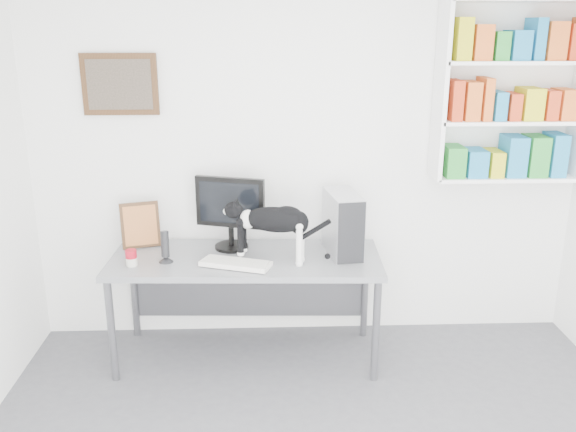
{
  "coord_description": "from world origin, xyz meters",
  "views": [
    {
      "loc": [
        -0.3,
        -2.34,
        2.3
      ],
      "look_at": [
        -0.16,
        1.53,
        1.07
      ],
      "focal_mm": 38.0,
      "sensor_mm": 36.0,
      "label": 1
    }
  ],
  "objects_px": {
    "speaker": "(165,246)",
    "cat": "(273,233)",
    "leaning_print": "(140,224)",
    "soup_can": "(131,258)",
    "keyboard": "(236,264)",
    "bookshelf": "(512,92)",
    "desk": "(247,307)",
    "monitor": "(231,213)",
    "pc_tower": "(343,223)"
  },
  "relations": [
    {
      "from": "speaker",
      "to": "cat",
      "type": "height_order",
      "value": "cat"
    },
    {
      "from": "leaning_print",
      "to": "soup_can",
      "type": "xyz_separation_m",
      "value": [
        0.0,
        -0.37,
        -0.11
      ]
    },
    {
      "from": "speaker",
      "to": "leaning_print",
      "type": "xyz_separation_m",
      "value": [
        -0.22,
        0.31,
        0.06
      ]
    },
    {
      "from": "keyboard",
      "to": "speaker",
      "type": "height_order",
      "value": "speaker"
    },
    {
      "from": "leaning_print",
      "to": "bookshelf",
      "type": "bearing_deg",
      "value": -15.25
    },
    {
      "from": "speaker",
      "to": "soup_can",
      "type": "height_order",
      "value": "speaker"
    },
    {
      "from": "desk",
      "to": "cat",
      "type": "xyz_separation_m",
      "value": [
        0.19,
        -0.09,
        0.58
      ]
    },
    {
      "from": "monitor",
      "to": "pc_tower",
      "type": "relative_size",
      "value": 1.23
    },
    {
      "from": "bookshelf",
      "to": "cat",
      "type": "bearing_deg",
      "value": -167.52
    },
    {
      "from": "leaning_print",
      "to": "desk",
      "type": "bearing_deg",
      "value": -33.42
    },
    {
      "from": "desk",
      "to": "leaning_print",
      "type": "bearing_deg",
      "value": 164.97
    },
    {
      "from": "soup_can",
      "to": "cat",
      "type": "relative_size",
      "value": 0.17
    },
    {
      "from": "desk",
      "to": "pc_tower",
      "type": "distance_m",
      "value": 0.9
    },
    {
      "from": "desk",
      "to": "leaning_print",
      "type": "distance_m",
      "value": 0.96
    },
    {
      "from": "keyboard",
      "to": "leaning_print",
      "type": "xyz_separation_m",
      "value": [
        -0.69,
        0.4,
        0.15
      ]
    },
    {
      "from": "monitor",
      "to": "desk",
      "type": "bearing_deg",
      "value": -42.52
    },
    {
      "from": "desk",
      "to": "keyboard",
      "type": "height_order",
      "value": "keyboard"
    },
    {
      "from": "cat",
      "to": "pc_tower",
      "type": "bearing_deg",
      "value": 30.22
    },
    {
      "from": "keyboard",
      "to": "soup_can",
      "type": "relative_size",
      "value": 4.22
    },
    {
      "from": "keyboard",
      "to": "pc_tower",
      "type": "xyz_separation_m",
      "value": [
        0.73,
        0.22,
        0.2
      ]
    },
    {
      "from": "keyboard",
      "to": "pc_tower",
      "type": "distance_m",
      "value": 0.79
    },
    {
      "from": "bookshelf",
      "to": "soup_can",
      "type": "relative_size",
      "value": 11.36
    },
    {
      "from": "monitor",
      "to": "leaning_print",
      "type": "relative_size",
      "value": 1.58
    },
    {
      "from": "keyboard",
      "to": "soup_can",
      "type": "xyz_separation_m",
      "value": [
        -0.69,
        0.03,
        0.04
      ]
    },
    {
      "from": "bookshelf",
      "to": "speaker",
      "type": "xyz_separation_m",
      "value": [
        -2.38,
        -0.35,
        -0.97
      ]
    },
    {
      "from": "bookshelf",
      "to": "cat",
      "type": "relative_size",
      "value": 1.91
    },
    {
      "from": "leaning_print",
      "to": "cat",
      "type": "relative_size",
      "value": 0.52
    },
    {
      "from": "monitor",
      "to": "leaning_print",
      "type": "bearing_deg",
      "value": -168.45
    },
    {
      "from": "pc_tower",
      "to": "leaning_print",
      "type": "relative_size",
      "value": 1.29
    },
    {
      "from": "monitor",
      "to": "pc_tower",
      "type": "height_order",
      "value": "monitor"
    },
    {
      "from": "desk",
      "to": "cat",
      "type": "relative_size",
      "value": 2.85
    },
    {
      "from": "keyboard",
      "to": "soup_can",
      "type": "height_order",
      "value": "soup_can"
    },
    {
      "from": "monitor",
      "to": "soup_can",
      "type": "height_order",
      "value": "monitor"
    },
    {
      "from": "desk",
      "to": "pc_tower",
      "type": "relative_size",
      "value": 4.27
    },
    {
      "from": "bookshelf",
      "to": "pc_tower",
      "type": "height_order",
      "value": "bookshelf"
    },
    {
      "from": "bookshelf",
      "to": "leaning_print",
      "type": "distance_m",
      "value": 2.76
    },
    {
      "from": "keyboard",
      "to": "monitor",
      "type": "bearing_deg",
      "value": 116.27
    },
    {
      "from": "monitor",
      "to": "cat",
      "type": "relative_size",
      "value": 0.82
    },
    {
      "from": "bookshelf",
      "to": "monitor",
      "type": "relative_size",
      "value": 2.34
    },
    {
      "from": "leaning_print",
      "to": "keyboard",
      "type": "bearing_deg",
      "value": -46.17
    },
    {
      "from": "desk",
      "to": "speaker",
      "type": "xyz_separation_m",
      "value": [
        -0.53,
        -0.07,
        0.5
      ]
    },
    {
      "from": "pc_tower",
      "to": "speaker",
      "type": "xyz_separation_m",
      "value": [
        -1.2,
        -0.12,
        -0.1
      ]
    },
    {
      "from": "pc_tower",
      "to": "bookshelf",
      "type": "bearing_deg",
      "value": 2.65
    },
    {
      "from": "desk",
      "to": "soup_can",
      "type": "distance_m",
      "value": 0.88
    },
    {
      "from": "monitor",
      "to": "soup_can",
      "type": "relative_size",
      "value": 4.86
    },
    {
      "from": "pc_tower",
      "to": "soup_can",
      "type": "height_order",
      "value": "pc_tower"
    },
    {
      "from": "cat",
      "to": "keyboard",
      "type": "bearing_deg",
      "value": -149.59
    },
    {
      "from": "pc_tower",
      "to": "monitor",
      "type": "bearing_deg",
      "value": 162.64
    },
    {
      "from": "bookshelf",
      "to": "keyboard",
      "type": "xyz_separation_m",
      "value": [
        -1.91,
        -0.44,
        -1.06
      ]
    },
    {
      "from": "pc_tower",
      "to": "cat",
      "type": "xyz_separation_m",
      "value": [
        -0.48,
        -0.14,
        -0.02
      ]
    }
  ]
}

